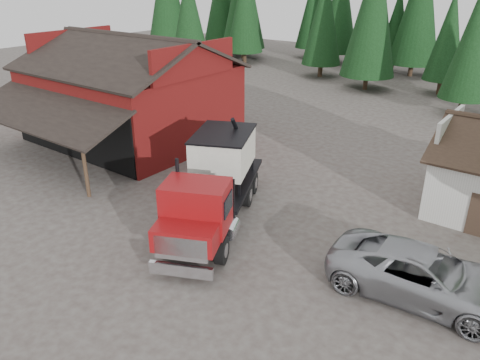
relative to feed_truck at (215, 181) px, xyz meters
The scene contains 8 objects.
ground 4.75m from the feed_truck, 109.40° to the right, with size 120.00×120.00×0.00m, color #463C37.
red_barn 13.75m from the feed_truck, 154.70° to the left, with size 12.80×13.63×7.18m.
conifer_backdrop 38.05m from the feed_truck, 92.14° to the left, with size 76.00×16.00×16.00m, color black, non-canonical shape.
near_pine_a 33.79m from the feed_truck, 134.33° to the left, with size 4.40×4.40×11.40m.
near_pine_b 26.64m from the feed_truck, 80.00° to the left, with size 3.96×3.96×10.40m.
near_pine_d 30.91m from the feed_truck, 100.25° to the left, with size 5.28×5.28×13.40m.
feed_truck is the anchor object (origin of this frame).
silver_car 9.56m from the feed_truck, ahead, with size 3.08×6.68×1.86m, color #A3A5AB.
Camera 1 is at (14.00, -10.76, 10.77)m, focal length 35.00 mm.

